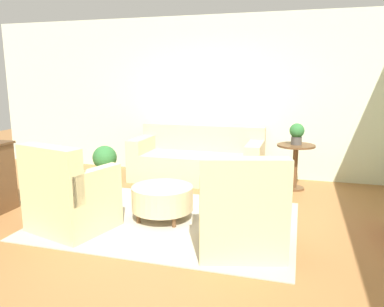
{
  "coord_description": "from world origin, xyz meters",
  "views": [
    {
      "loc": [
        1.51,
        -4.13,
        1.75
      ],
      "look_at": [
        0.15,
        0.55,
        0.75
      ],
      "focal_mm": 35.0,
      "sensor_mm": 36.0,
      "label": 1
    }
  ],
  "objects": [
    {
      "name": "armchair_left",
      "position": [
        -0.99,
        -0.59,
        0.39
      ],
      "size": [
        1.0,
        0.96,
        1.02
      ],
      "color": "beige",
      "rests_on": "rug"
    },
    {
      "name": "rug",
      "position": [
        0.0,
        0.0,
        0.01
      ],
      "size": [
        3.09,
        2.16,
        0.01
      ],
      "color": "#B2A893",
      "rests_on": "ground_plane"
    },
    {
      "name": "ottoman_table",
      "position": [
        -0.08,
        0.03,
        0.27
      ],
      "size": [
        0.76,
        0.76,
        0.41
      ],
      "color": "#C6B289",
      "rests_on": "rug"
    },
    {
      "name": "side_table",
      "position": [
        1.47,
        1.82,
        0.49
      ],
      "size": [
        0.58,
        0.58,
        0.72
      ],
      "color": "brown",
      "rests_on": "ground_plane"
    },
    {
      "name": "potted_plant_floor",
      "position": [
        -1.73,
        1.56,
        0.34
      ],
      "size": [
        0.42,
        0.42,
        0.58
      ],
      "color": "#4C4742",
      "rests_on": "ground_plane"
    },
    {
      "name": "ground_plane",
      "position": [
        0.0,
        0.0,
        0.0
      ],
      "size": [
        16.0,
        16.0,
        0.0
      ],
      "primitive_type": "plane",
      "color": "#996638"
    },
    {
      "name": "wall_back",
      "position": [
        0.0,
        2.49,
        1.4
      ],
      "size": [
        8.86,
        0.12,
        2.8
      ],
      "color": "beige",
      "rests_on": "ground_plane"
    },
    {
      "name": "couch",
      "position": [
        -0.15,
        1.93,
        0.33
      ],
      "size": [
        2.2,
        0.95,
        0.91
      ],
      "color": "#C6B289",
      "rests_on": "ground_plane"
    },
    {
      "name": "armchair_right",
      "position": [
        0.99,
        -0.59,
        0.39
      ],
      "size": [
        1.0,
        0.96,
        1.02
      ],
      "color": "beige",
      "rests_on": "rug"
    },
    {
      "name": "potted_plant_on_side_table",
      "position": [
        1.47,
        1.82,
        0.9
      ],
      "size": [
        0.23,
        0.23,
        0.33
      ],
      "color": "#4C4742",
      "rests_on": "side_table"
    }
  ]
}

